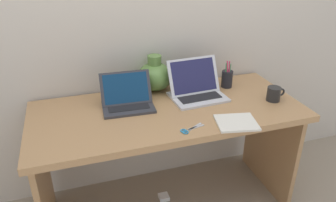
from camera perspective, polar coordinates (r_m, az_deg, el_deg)
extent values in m
cube|color=beige|center=(2.14, -3.24, 13.94)|extent=(4.40, 0.04, 2.40)
cube|color=#AD7F51|center=(1.95, 0.00, -1.84)|extent=(1.61, 0.70, 0.04)
cube|color=#AD7F51|center=(2.11, -20.85, -13.86)|extent=(0.03, 0.59, 0.72)
cube|color=#AD7F51|center=(2.46, 17.39, -6.96)|extent=(0.03, 0.59, 0.72)
cube|color=#333338|center=(1.96, -6.97, -1.03)|extent=(0.31, 0.23, 0.01)
cube|color=black|center=(1.96, -6.98, -0.79)|extent=(0.25, 0.14, 0.00)
cube|color=#333338|center=(1.97, -7.37, 2.25)|extent=(0.31, 0.12, 0.18)
cube|color=navy|center=(1.97, -7.37, 2.25)|extent=(0.27, 0.11, 0.16)
cube|color=silver|center=(2.07, 5.26, 0.71)|extent=(0.35, 0.27, 0.01)
cube|color=black|center=(2.07, 5.27, 0.94)|extent=(0.28, 0.17, 0.00)
cube|color=silver|center=(2.09, 4.50, 4.37)|extent=(0.34, 0.13, 0.22)
cube|color=#23234C|center=(2.09, 4.50, 4.37)|extent=(0.30, 0.11, 0.19)
ellipsoid|color=#5B843D|center=(2.15, -2.33, 4.30)|extent=(0.23, 0.23, 0.19)
cylinder|color=#5B843D|center=(2.11, -2.39, 7.15)|extent=(0.09, 0.09, 0.06)
cube|color=silver|center=(1.82, 11.85, -3.70)|extent=(0.25, 0.22, 0.01)
cylinder|color=black|center=(2.12, 17.97, 1.18)|extent=(0.08, 0.08, 0.09)
torus|color=black|center=(2.15, 19.17, 1.47)|extent=(0.05, 0.01, 0.05)
cylinder|color=black|center=(2.24, 10.26, 3.80)|extent=(0.07, 0.07, 0.11)
cylinder|color=#4CA566|center=(2.21, 10.08, 4.84)|extent=(0.01, 0.02, 0.14)
cylinder|color=#D83359|center=(2.21, 10.62, 4.97)|extent=(0.02, 0.01, 0.15)
cylinder|color=#D83359|center=(2.21, 10.35, 4.99)|extent=(0.02, 0.02, 0.16)
cylinder|color=#4CA566|center=(2.23, 10.73, 4.87)|extent=(0.02, 0.03, 0.14)
cube|color=#B7B7BC|center=(1.76, 4.77, -4.49)|extent=(0.09, 0.06, 0.00)
cube|color=#B7B7BC|center=(1.76, 4.93, -4.58)|extent=(0.10, 0.03, 0.00)
torus|color=#338CBF|center=(1.71, 3.07, -5.44)|extent=(0.04, 0.04, 0.01)
torus|color=#338CBF|center=(1.72, 2.72, -5.22)|extent=(0.04, 0.04, 0.01)
cube|color=white|center=(2.42, -0.74, -16.43)|extent=(0.07, 0.07, 0.03)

